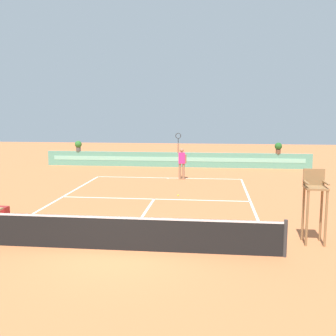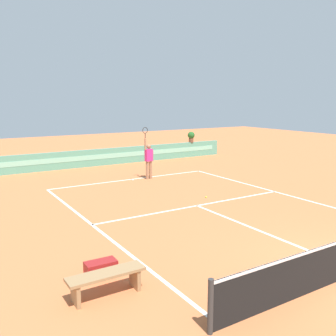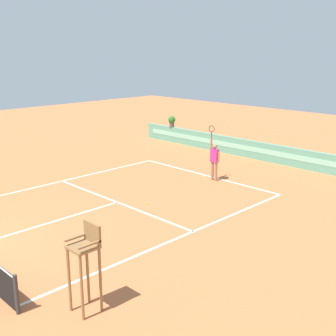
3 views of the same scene
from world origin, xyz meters
TOP-DOWN VIEW (x-y plane):
  - ground_plane at (0.00, 6.00)m, footprint 60.00×60.00m
  - court_lines at (0.00, 6.72)m, footprint 8.32×11.94m
  - back_wall_barrier at (0.00, 16.39)m, footprint 18.00×0.21m
  - bench_courtside at (-5.41, 2.09)m, footprint 1.60×0.44m
  - gear_bag at (-5.19, 2.95)m, footprint 0.71×0.38m
  - tennis_player at (0.79, 11.53)m, footprint 0.62×0.25m
  - tennis_ball_near_baseline at (0.98, 7.13)m, footprint 0.07×0.07m
  - potted_plant_far_right at (6.79, 16.39)m, footprint 0.48×0.48m

SIDE VIEW (x-z plane):
  - ground_plane at x=0.00m, z-range 0.00..0.00m
  - court_lines at x=0.00m, z-range 0.00..0.01m
  - tennis_ball_near_baseline at x=0.98m, z-range 0.00..0.07m
  - gear_bag at x=-5.19m, z-range 0.00..0.36m
  - bench_courtside at x=-5.41m, z-range 0.12..0.63m
  - back_wall_barrier at x=0.00m, z-range 0.00..1.00m
  - tennis_player at x=0.79m, z-range -0.24..2.34m
  - potted_plant_far_right at x=6.79m, z-range 1.05..1.78m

